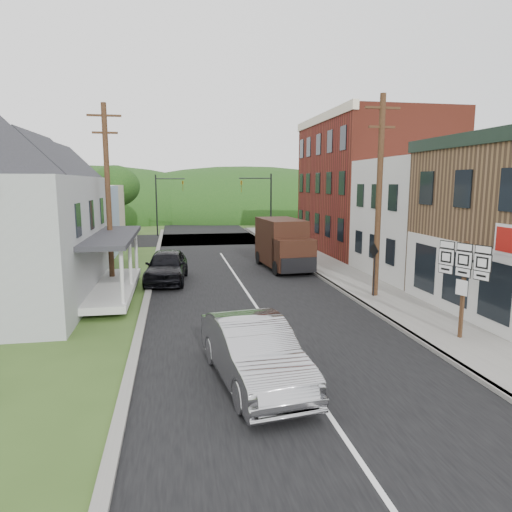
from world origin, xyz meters
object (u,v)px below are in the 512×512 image
delivery_van (283,244)px  route_sign_cluster (463,276)px  dark_sedan (167,266)px  silver_sedan (254,352)px  warning_sign (374,262)px

delivery_van → route_sign_cluster: (2.71, -13.61, 0.70)m
delivery_van → route_sign_cluster: 13.90m
dark_sedan → route_sign_cluster: (9.66, -11.09, 1.38)m
delivery_van → route_sign_cluster: bearing=-83.3°
dark_sedan → route_sign_cluster: 14.77m
delivery_van → silver_sedan: bearing=-110.9°
delivery_van → warning_sign: bearing=-78.3°
warning_sign → dark_sedan: bearing=137.1°
silver_sedan → warning_sign: bearing=40.3°
dark_sedan → delivery_van: size_ratio=0.90×
dark_sedan → route_sign_cluster: route_sign_cluster is taller
silver_sedan → warning_sign: size_ratio=2.12×
warning_sign → silver_sedan: bearing=-144.7°
delivery_van → dark_sedan: bearing=-164.7°
dark_sedan → delivery_van: bearing=25.4°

